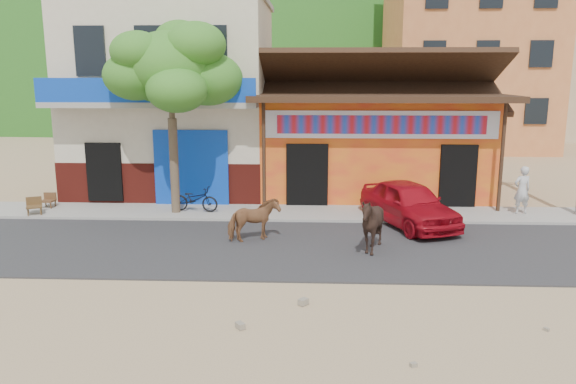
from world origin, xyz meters
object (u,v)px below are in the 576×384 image
Objects in this scene: tree at (172,118)px; pedestrian at (522,190)px; red_car at (409,203)px; scooter at (195,199)px; cafe_chair_right at (33,199)px; cafe_chair_left at (47,194)px; cow_dark at (372,225)px; cow_tan at (254,220)px.

tree reaches higher than pedestrian.
red_car is 6.74m from scooter.
pedestrian is at bearing 1.41° from tree.
cafe_chair_left is at bearing 64.70° from cafe_chair_right.
cow_dark is 11.07m from cafe_chair_left.
red_car is 2.54× the size of scooter.
cow_tan is 0.90× the size of scooter.
scooter is 1.01× the size of pedestrian.
scooter is (0.60, 0.10, -2.60)m from tree.
pedestrian is (3.75, 1.27, 0.18)m from red_car.
pedestrian is at bearing -22.43° from cafe_chair_right.
cow_dark reaches higher than cow_tan.
red_car is at bearing 6.81° from pedestrian.
cafe_chair_right is at bearing -9.03° from pedestrian.
cow_tan is 7.57m from cafe_chair_right.
cow_tan is 3.66m from scooter.
pedestrian reaches higher than cow_tan.
cafe_chair_right is (-10.28, 3.18, -0.16)m from cow_dark.
cow_dark is 0.96× the size of pedestrian.
red_car is at bearing -6.29° from cafe_chair_left.
cow_tan is at bearing -179.46° from red_car.
scooter is (-6.64, 1.10, -0.18)m from red_car.
cow_tan is 0.35× the size of red_car.
pedestrian reaches higher than scooter.
tree is 5.11m from cafe_chair_left.
scooter is at bearing -155.64° from cow_dark.
tree is 4.35× the size of cow_tan.
red_car is 11.65m from cafe_chair_right.
cow_dark is (5.88, -3.68, -2.35)m from tree.
cow_dark is at bearing -21.09° from cafe_chair_left.
cafe_chair_left is at bearing 151.30° from red_car.
cow_dark is (3.07, -0.87, 0.15)m from cow_tan.
tree is 4.69m from cow_tan.
pedestrian is (10.40, 0.17, 0.36)m from scooter.
pedestrian is 15.40m from cafe_chair_left.
red_car is at bearing -7.86° from tree.
tree is 11.22m from pedestrian.
red_car is (4.44, 1.81, 0.08)m from cow_tan.
cow_tan is 3.19m from cow_dark.
cow_tan reaches higher than cafe_chair_left.
scooter is 1.55× the size of cafe_chair_right.
tree is 3.94× the size of pedestrian.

